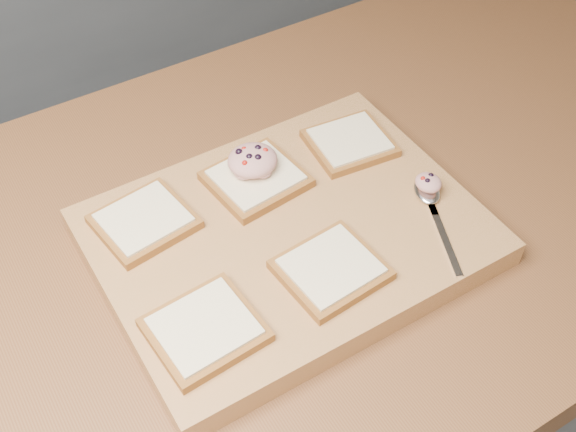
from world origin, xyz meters
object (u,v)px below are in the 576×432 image
Objects in this scene: tuna_salad_dollop at (252,160)px; spoon at (429,198)px; cutting_board at (288,237)px; bread_far_center at (256,179)px.

tuna_salad_dollop is 0.41× the size of spoon.
spoon is at bearing -17.27° from cutting_board.
spoon is at bearing -39.64° from bread_far_center.
spoon reaches higher than cutting_board.
bread_far_center is at bearing -99.59° from tuna_salad_dollop.
spoon is at bearing -41.97° from tuna_salad_dollop.
tuna_salad_dollop is at bearing 86.07° from cutting_board.
bread_far_center is 0.23m from spoon.
bread_far_center is at bearing 86.77° from cutting_board.
bread_far_center is 1.91× the size of tuna_salad_dollop.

